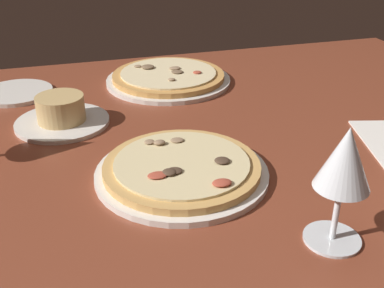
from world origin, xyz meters
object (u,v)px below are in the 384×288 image
pizza_side (168,78)px  side_plate (16,93)px  pizza_main (182,169)px  ramekin_on_saucer (61,114)px  wine_glass_far (345,164)px

pizza_side → side_plate: (-34.64, 1.85, -0.75)cm
pizza_main → pizza_side: (8.21, 42.48, -0.01)cm
pizza_main → ramekin_on_saucer: (-17.22, 25.27, 0.98)cm
pizza_main → side_plate: pizza_main is taller
pizza_side → ramekin_on_saucer: (-25.43, -17.21, 0.99)cm
ramekin_on_saucer → wine_glass_far: bearing=-55.6°
side_plate → pizza_main: bearing=-59.2°
ramekin_on_saucer → wine_glass_far: (31.55, -46.02, 9.06)cm
pizza_side → wine_glass_far: (6.13, -63.22, 10.05)cm
pizza_main → side_plate: bearing=120.8°
wine_glass_far → ramekin_on_saucer: bearing=124.4°
pizza_side → pizza_main: bearing=-100.9°
pizza_side → ramekin_on_saucer: size_ratio=1.63×
pizza_main → pizza_side: bearing=79.1°
pizza_main → ramekin_on_saucer: 30.60cm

